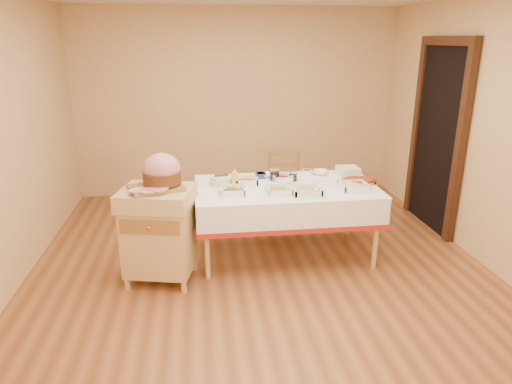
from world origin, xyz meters
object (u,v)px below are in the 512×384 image
dining_table (286,201)px  preserve_jar_right (293,176)px  ham_on_board (161,173)px  mustard_bottle (235,179)px  brass_platter (358,181)px  dining_chair (283,186)px  bread_basket (222,180)px  plate_stack (348,171)px  butcher_cart (159,229)px  preserve_jar_left (275,174)px

dining_table → preserve_jar_right: 0.29m
dining_table → ham_on_board: 1.32m
dining_table → mustard_bottle: (-0.51, 0.05, 0.24)m
preserve_jar_right → brass_platter: preserve_jar_right is taller
dining_chair → bread_basket: bearing=-135.4°
dining_chair → plate_stack: bearing=-47.7°
butcher_cart → brass_platter: (2.01, 0.36, 0.27)m
preserve_jar_left → plate_stack: 0.82m
butcher_cart → preserve_jar_left: 1.35m
preserve_jar_left → bread_basket: preserve_jar_left is taller
mustard_bottle → preserve_jar_right: bearing=11.7°
preserve_jar_right → plate_stack: (0.62, 0.10, -0.00)m
ham_on_board → mustard_bottle: 0.81m
preserve_jar_right → brass_platter: 0.67m
mustard_bottle → bread_basket: (-0.13, 0.09, -0.04)m
dining_table → bread_basket: (-0.64, 0.14, 0.20)m
dining_table → butcher_cart: (-1.25, -0.37, -0.09)m
preserve_jar_right → mustard_bottle: (-0.62, -0.13, 0.03)m
butcher_cart → preserve_jar_left: (1.17, 0.59, 0.31)m
dining_table → ham_on_board: (-1.20, -0.33, 0.43)m
mustard_bottle → plate_stack: mustard_bottle is taller
dining_table → dining_chair: bearing=80.9°
dining_table → dining_chair: dining_chair is taller
dining_chair → preserve_jar_left: size_ratio=6.66×
bread_basket → plate_stack: 1.38m
dining_chair → mustard_bottle: (-0.66, -0.87, 0.39)m
mustard_bottle → brass_platter: (1.27, -0.06, -0.06)m
bread_basket → plate_stack: (1.37, 0.13, 0.00)m
mustard_bottle → bread_basket: mustard_bottle is taller
preserve_jar_left → dining_chair: bearing=72.0°
dining_table → preserve_jar_left: bearing=110.4°
ham_on_board → plate_stack: ham_on_board is taller
butcher_cart → brass_platter: 2.06m
dining_table → bread_basket: 0.69m
bread_basket → dining_table: bearing=-12.3°
plate_stack → ham_on_board: bearing=-162.7°
brass_platter → mustard_bottle: bearing=177.5°
dining_chair → preserve_jar_left: bearing=-108.0°
bread_basket → preserve_jar_left: bearing=7.7°
dining_table → ham_on_board: bearing=-164.6°
preserve_jar_right → butcher_cart: bearing=-158.2°
butcher_cart → brass_platter: size_ratio=2.40×
ham_on_board → plate_stack: size_ratio=2.15×
preserve_jar_right → ham_on_board: bearing=-158.9°
dining_table → brass_platter: 0.78m
bread_basket → mustard_bottle: bearing=-36.5°
mustard_bottle → preserve_jar_left: bearing=21.5°
dining_chair → brass_platter: 1.16m
dining_chair → brass_platter: dining_chair is taller
ham_on_board → preserve_jar_right: bearing=21.1°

